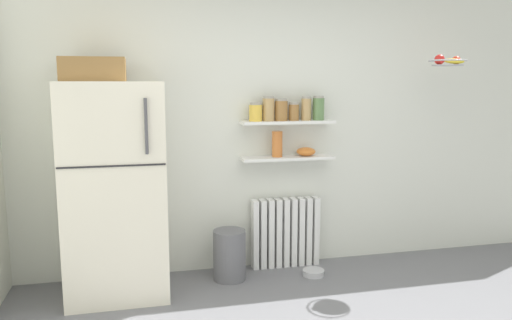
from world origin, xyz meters
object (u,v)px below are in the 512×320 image
storage_jar_4 (306,108)px  radiator (285,232)px  storage_jar_1 (269,109)px  storage_jar_5 (318,108)px  refrigerator (115,185)px  storage_jar_3 (294,112)px  trash_bin (229,255)px  shelf_bowl (306,152)px  storage_jar_0 (256,112)px  pet_food_bowl (313,273)px  vase (277,144)px  hanging_fruit_basket (448,61)px  storage_jar_2 (281,110)px

storage_jar_4 → radiator: bearing=170.1°
storage_jar_1 → storage_jar_5: same height
refrigerator → storage_jar_3: size_ratio=11.60×
storage_jar_4 → trash_bin: (-0.73, -0.17, -1.23)m
shelf_bowl → storage_jar_0: bearing=180.0°
storage_jar_0 → trash_bin: storage_jar_0 is taller
pet_food_bowl → radiator: bearing=120.6°
storage_jar_3 → radiator: bearing=152.5°
vase → hanging_fruit_basket: hanging_fruit_basket is taller
storage_jar_0 → vase: (0.20, -0.00, -0.28)m
trash_bin → storage_jar_0: bearing=31.7°
storage_jar_0 → trash_bin: size_ratio=0.37×
storage_jar_1 → storage_jar_0: bearing=180.0°
radiator → storage_jar_5: size_ratio=2.94×
storage_jar_0 → storage_jar_4: bearing=-0.0°
refrigerator → storage_jar_2: refrigerator is taller
storage_jar_2 → storage_jar_5: storage_jar_5 is taller
storage_jar_0 → vase: size_ratio=0.71×
storage_jar_2 → storage_jar_1: bearing=180.0°
trash_bin → pet_food_bowl: bearing=-7.3°
pet_food_bowl → storage_jar_3: bearing=113.7°
storage_jar_2 → shelf_bowl: (0.23, 0.00, -0.38)m
refrigerator → storage_jar_0: bearing=10.9°
storage_jar_0 → storage_jar_4: storage_jar_4 is taller
storage_jar_5 → hanging_fruit_basket: hanging_fruit_basket is taller
storage_jar_3 → vase: storage_jar_3 is taller
refrigerator → trash_bin: size_ratio=4.30×
storage_jar_3 → refrigerator: bearing=-171.5°
shelf_bowl → storage_jar_1: bearing=180.0°
storage_jar_2 → storage_jar_4: (0.23, 0.00, 0.01)m
storage_jar_0 → storage_jar_5: 0.58m
radiator → trash_bin: 0.60m
hanging_fruit_basket → trash_bin: bearing=175.3°
radiator → storage_jar_4: 1.15m
storage_jar_5 → hanging_fruit_basket: bearing=-17.1°
storage_jar_4 → pet_food_bowl: storage_jar_4 is taller
shelf_bowl → storage_jar_5: bearing=-0.0°
storage_jar_3 → shelf_bowl: (0.12, 0.00, -0.36)m
storage_jar_4 → hanging_fruit_basket: bearing=-15.5°
refrigerator → storage_jar_1: 1.44m
trash_bin → pet_food_bowl: (0.73, -0.09, -0.19)m
storage_jar_3 → storage_jar_5: storage_jar_5 is taller
shelf_bowl → hanging_fruit_basket: size_ratio=0.53×
shelf_bowl → pet_food_bowl: (-0.00, -0.26, -1.04)m
storage_jar_3 → storage_jar_5: 0.23m
storage_jar_4 → shelf_bowl: size_ratio=1.24×
trash_bin → hanging_fruit_basket: size_ratio=1.33×
refrigerator → storage_jar_1: bearing=9.9°
storage_jar_1 → storage_jar_5: bearing=-0.0°
storage_jar_4 → shelf_bowl: 0.39m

